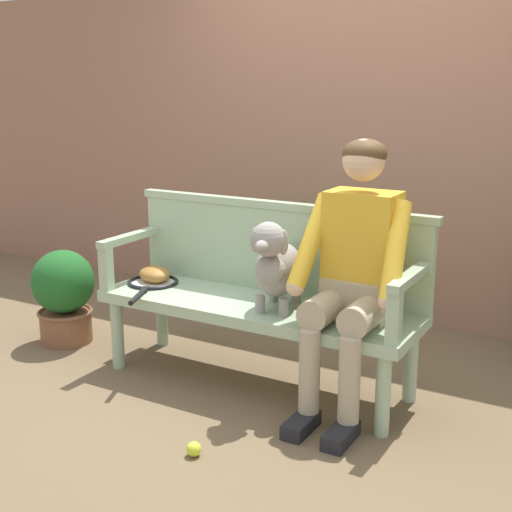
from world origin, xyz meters
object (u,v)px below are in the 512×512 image
(garden_bench, at_px, (256,313))
(person_seated, at_px, (355,267))
(baseball_glove, at_px, (155,274))
(potted_plant, at_px, (64,294))
(tennis_ball, at_px, (194,449))
(tennis_racket, at_px, (152,283))
(dog_on_bench, at_px, (276,265))

(garden_bench, bearing_deg, person_seated, -1.77)
(baseball_glove, xyz_separation_m, potted_plant, (-0.64, -0.10, -0.19))
(garden_bench, height_order, baseball_glove, baseball_glove)
(baseball_glove, xyz_separation_m, tennis_ball, (0.84, -0.83, -0.47))
(garden_bench, bearing_deg, tennis_racket, -178.35)
(tennis_racket, relative_size, potted_plant, 0.99)
(tennis_racket, relative_size, tennis_ball, 8.77)
(potted_plant, bearing_deg, garden_bench, 2.37)
(dog_on_bench, xyz_separation_m, tennis_racket, (-0.83, 0.05, -0.23))
(garden_bench, distance_m, dog_on_bench, 0.34)
(person_seated, relative_size, potted_plant, 2.26)
(person_seated, height_order, baseball_glove, person_seated)
(dog_on_bench, distance_m, tennis_racket, 0.86)
(baseball_glove, bearing_deg, potted_plant, -138.08)
(person_seated, relative_size, dog_on_bench, 2.76)
(tennis_racket, distance_m, tennis_ball, 1.21)
(person_seated, height_order, tennis_ball, person_seated)
(garden_bench, relative_size, tennis_ball, 26.22)
(baseball_glove, bearing_deg, tennis_racket, -34.34)
(tennis_ball, relative_size, potted_plant, 0.11)
(person_seated, xyz_separation_m, potted_plant, (-1.89, -0.04, -0.42))
(tennis_ball, bearing_deg, potted_plant, 153.55)
(person_seated, distance_m, dog_on_bench, 0.40)
(tennis_racket, xyz_separation_m, potted_plant, (-0.66, -0.04, -0.16))
(baseball_glove, bearing_deg, dog_on_bench, 26.09)
(baseball_glove, relative_size, potted_plant, 0.37)
(tennis_racket, height_order, tennis_ball, tennis_racket)
(garden_bench, height_order, dog_on_bench, dog_on_bench)
(baseball_glove, bearing_deg, person_seated, 30.83)
(dog_on_bench, bearing_deg, baseball_glove, 172.65)
(dog_on_bench, height_order, tennis_ball, dog_on_bench)
(tennis_ball, bearing_deg, garden_bench, 100.18)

